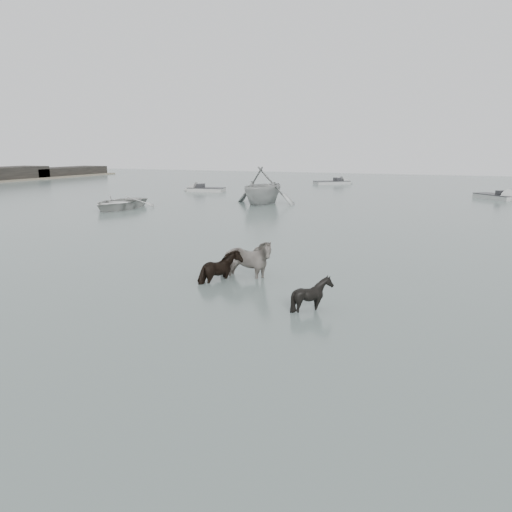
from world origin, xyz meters
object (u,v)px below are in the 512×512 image
at_px(pony_black, 312,290).
at_px(pony_pinto, 245,253).
at_px(pony_dark, 221,261).
at_px(rowboat_lead, 119,201).

bearing_deg(pony_black, pony_pinto, 47.80).
bearing_deg(pony_pinto, pony_black, -129.56).
bearing_deg(pony_dark, pony_black, -121.56).
xyz_separation_m(pony_pinto, pony_dark, (-0.56, -0.64, -0.17)).
height_order(pony_pinto, pony_black, pony_pinto).
relative_size(pony_pinto, pony_dark, 1.49).
distance_m(pony_black, rowboat_lead, 24.64).
bearing_deg(pony_dark, rowboat_lead, 40.58).
height_order(pony_black, rowboat_lead, pony_black).
distance_m(pony_dark, rowboat_lead, 20.90).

